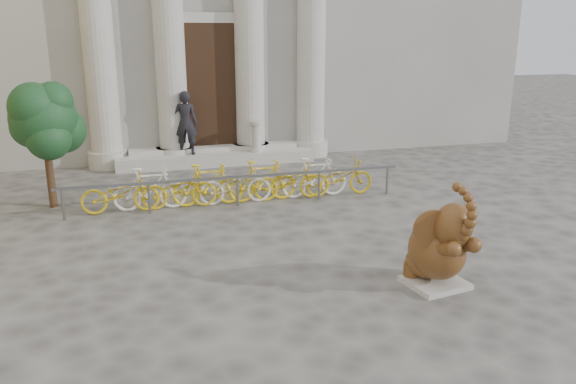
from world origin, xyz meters
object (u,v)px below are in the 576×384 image
object	(u,v)px
pedestrian	(186,123)
bike_rack	(235,183)
tree	(45,121)
elephant_statue	(439,248)

from	to	relation	value
pedestrian	bike_rack	bearing A→B (deg)	114.11
bike_rack	tree	bearing A→B (deg)	168.16
elephant_statue	bike_rack	xyz separation A→B (m)	(-2.23, 5.37, -0.14)
bike_rack	tree	world-z (taller)	tree
bike_rack	pedestrian	bearing A→B (deg)	99.03
elephant_statue	bike_rack	world-z (taller)	elephant_statue
tree	pedestrian	bearing A→B (deg)	44.84
elephant_statue	bike_rack	size ratio (longest dim) A/B	0.22
elephant_statue	pedestrian	bearing A→B (deg)	97.47
elephant_statue	tree	xyz separation A→B (m)	(-6.34, 6.23, 1.37)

